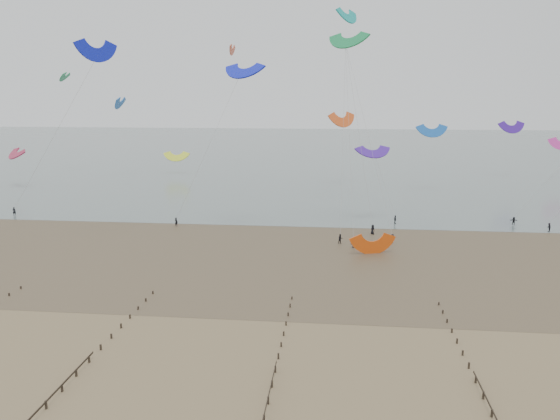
{
  "coord_description": "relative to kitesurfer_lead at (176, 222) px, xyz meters",
  "views": [
    {
      "loc": [
        9.28,
        -52.34,
        25.3
      ],
      "look_at": [
        0.8,
        28.0,
        8.0
      ],
      "focal_mm": 35.0,
      "sensor_mm": 36.0,
      "label": 1
    }
  ],
  "objects": [
    {
      "name": "kitesurfers",
      "position": [
        40.14,
        -1.67,
        -0.04
      ],
      "size": [
        108.11,
        20.78,
        1.81
      ],
      "color": "black",
      "rests_on": "ground"
    },
    {
      "name": "kitesurfer_lead",
      "position": [
        0.0,
        0.0,
        0.0
      ],
      "size": [
        0.76,
        0.64,
        1.75
      ],
      "primitive_type": "imported",
      "rotation": [
        0.0,
        0.0,
        2.72
      ],
      "color": "black",
      "rests_on": "ground"
    },
    {
      "name": "sea_and_shore",
      "position": [
        17.52,
        -13.6,
        -0.87
      ],
      "size": [
        500.0,
        665.0,
        0.03
      ],
      "color": "#475654",
      "rests_on": "ground"
    },
    {
      "name": "kites_airborne",
      "position": [
        11.12,
        40.82,
        20.98
      ],
      "size": [
        255.02,
        112.11,
        43.23
      ],
      "color": "#F439B1",
      "rests_on": "ground"
    },
    {
      "name": "ground",
      "position": [
        21.59,
        -48.0,
        -0.88
      ],
      "size": [
        500.0,
        500.0,
        0.0
      ],
      "primitive_type": "plane",
      "color": "brown",
      "rests_on": "ground"
    },
    {
      "name": "grounded_kite",
      "position": [
        36.85,
        -14.69,
        -0.88
      ],
      "size": [
        7.65,
        6.73,
        3.54
      ],
      "primitive_type": null,
      "rotation": [
        1.54,
        0.0,
        0.31
      ],
      "color": "#E14B0E",
      "rests_on": "ground"
    }
  ]
}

